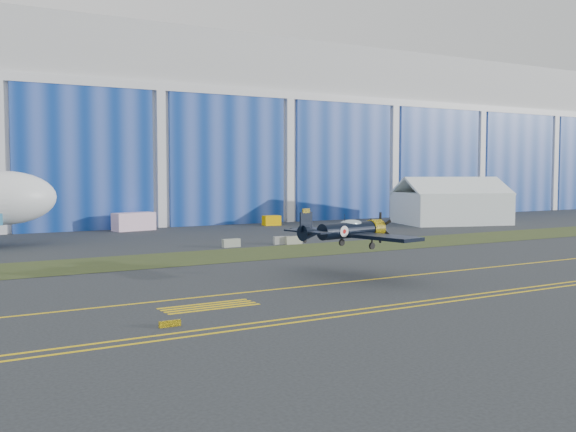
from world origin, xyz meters
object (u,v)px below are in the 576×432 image
warbird (347,230)px  shipping_container (134,222)px  tent (451,200)px  tug (272,220)px

warbird → shipping_container: bearing=81.5°
warbird → shipping_container: 49.19m
tent → tug: (-25.99, 11.51, -2.96)m
warbird → tent: size_ratio=0.74×
warbird → tent: (45.74, 35.63, 0.05)m
tent → tug: 28.58m
tent → shipping_container: tent is taller
warbird → shipping_container: size_ratio=2.40×
shipping_container → tug: bearing=-16.8°
shipping_container → tent: bearing=-27.4°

